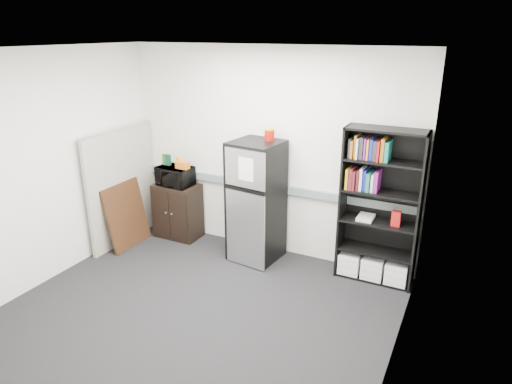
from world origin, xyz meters
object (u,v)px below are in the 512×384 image
cabinet (178,211)px  refrigerator (256,202)px  microwave (175,176)px  cubicle_partition (123,186)px  bookshelf (380,208)px

cabinet → refrigerator: bearing=-3.5°
microwave → cabinet: bearing=92.4°
microwave → refrigerator: 1.31m
cubicle_partition → refrigerator: bearing=10.2°
bookshelf → microwave: 2.83m
cabinet → microwave: (0.00, -0.02, 0.53)m
cabinet → microwave: bearing=-90.0°
cubicle_partition → microwave: cubicle_partition is taller
bookshelf → refrigerator: size_ratio=1.18×
bookshelf → refrigerator: bearing=-174.6°
cubicle_partition → microwave: (0.60, 0.40, 0.11)m
bookshelf → microwave: bearing=-178.4°
bookshelf → cabinet: bookshelf is taller
microwave → cubicle_partition: bearing=-143.7°
microwave → bookshelf: bearing=4.0°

